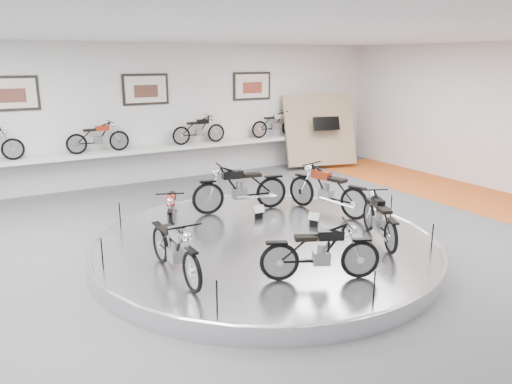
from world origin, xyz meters
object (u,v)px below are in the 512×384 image
bike_b (240,187)px  bike_d (175,248)px  bike_c (172,210)px  display_platform (265,246)px  bike_a (327,189)px  bike_e (320,251)px  bike_f (380,218)px  shelf (152,149)px

bike_b → bike_d: bike_b is taller
bike_c → display_platform: bearing=70.7°
bike_d → bike_b: bearing=134.3°
display_platform → bike_a: bearing=20.4°
bike_a → bike_c: size_ratio=1.18×
bike_a → bike_d: 4.30m
bike_b → bike_e: 3.76m
bike_d → bike_e: 2.21m
bike_f → bike_a: bearing=16.9°
shelf → bike_b: (0.43, -4.62, -0.16)m
display_platform → bike_f: size_ratio=4.20×
shelf → display_platform: bearing=-90.0°
display_platform → bike_c: 1.93m
bike_f → bike_b: bearing=48.9°
display_platform → bike_f: bearing=-33.2°
shelf → bike_a: size_ratio=6.17×
bike_d → bike_f: size_ratio=1.05×
shelf → bike_e: (-0.19, -8.32, -0.24)m
display_platform → bike_f: bike_f is taller
bike_f → shelf: bearing=37.7°
bike_e → bike_b: bearing=105.7°
bike_b → bike_c: 1.89m
bike_d → bike_e: size_ratio=1.03×
bike_c → bike_f: size_ratio=0.99×
display_platform → shelf: bearing=90.0°
shelf → bike_c: 5.37m
shelf → bike_b: bearing=-84.7°
bike_c → shelf: bearing=-172.4°
shelf → bike_f: size_ratio=7.22×
bike_b → bike_c: bike_b is taller
bike_a → bike_b: bearing=41.8°
bike_c → bike_e: bearing=42.9°
bike_b → shelf: bearing=-74.6°
bike_b → bike_e: bearing=90.5°
bike_a → bike_c: bike_a is taller
bike_e → bike_f: bike_e is taller
bike_c → bike_f: 3.90m
bike_a → display_platform: bearing=95.6°
display_platform → bike_e: bearing=-95.8°
shelf → bike_e: bearing=-91.3°
shelf → bike_f: bearing=-77.0°
display_platform → bike_a: (2.00, 0.74, 0.67)m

